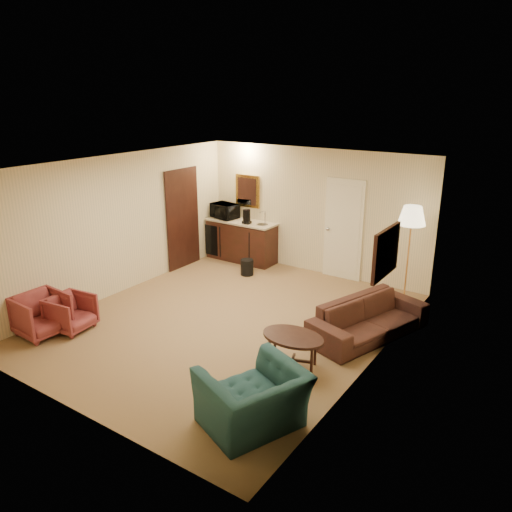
% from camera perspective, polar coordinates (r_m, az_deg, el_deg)
% --- Properties ---
extents(ground, '(6.00, 6.00, 0.00)m').
position_cam_1_polar(ground, '(8.45, -3.25, -7.43)').
color(ground, '#9A7C4E').
rests_on(ground, ground).
extents(room_walls, '(5.02, 6.01, 2.61)m').
position_cam_1_polar(room_walls, '(8.52, -0.85, 5.09)').
color(room_walls, beige).
rests_on(room_walls, ground).
extents(wetbar_cabinet, '(1.64, 0.58, 0.92)m').
position_cam_1_polar(wetbar_cabinet, '(11.25, -1.66, 1.76)').
color(wetbar_cabinet, '#391712').
rests_on(wetbar_cabinet, ground).
extents(sofa, '(1.22, 2.12, 0.80)m').
position_cam_1_polar(sofa, '(7.99, 12.82, -6.33)').
color(sofa, black).
rests_on(sofa, ground).
extents(teal_armchair, '(1.08, 1.29, 0.96)m').
position_cam_1_polar(teal_armchair, '(5.80, -0.38, -15.04)').
color(teal_armchair, '#225355').
rests_on(teal_armchair, ground).
extents(rose_chair_near, '(0.71, 0.75, 0.74)m').
position_cam_1_polar(rose_chair_near, '(8.56, -23.36, -5.95)').
color(rose_chair_near, '#973E31').
rests_on(rose_chair_near, ground).
extents(rose_chair_far, '(0.65, 0.69, 0.64)m').
position_cam_1_polar(rose_chair_far, '(8.56, -20.41, -5.94)').
color(rose_chair_far, '#973E31').
rests_on(rose_chair_far, ground).
extents(coffee_table, '(1.04, 0.86, 0.51)m').
position_cam_1_polar(coffee_table, '(7.01, 4.20, -10.89)').
color(coffee_table, black).
rests_on(coffee_table, ground).
extents(floor_lamp, '(0.60, 0.60, 1.81)m').
position_cam_1_polar(floor_lamp, '(9.21, 16.99, 0.04)').
color(floor_lamp, '#CB8D43').
rests_on(floor_lamp, ground).
extents(waste_bin, '(0.29, 0.29, 0.33)m').
position_cam_1_polar(waste_bin, '(10.42, -1.04, -1.29)').
color(waste_bin, black).
rests_on(waste_bin, ground).
extents(microwave, '(0.65, 0.43, 0.41)m').
position_cam_1_polar(microwave, '(11.36, -3.62, 5.36)').
color(microwave, black).
rests_on(microwave, wetbar_cabinet).
extents(coffee_maker, '(0.17, 0.17, 0.31)m').
position_cam_1_polar(coffee_maker, '(10.86, -1.07, 4.52)').
color(coffee_maker, black).
rests_on(coffee_maker, wetbar_cabinet).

